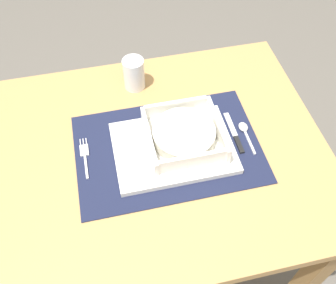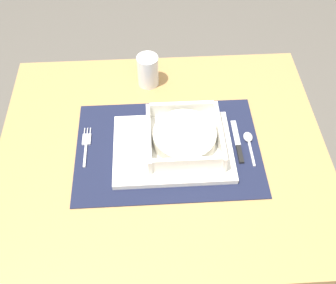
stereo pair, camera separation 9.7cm
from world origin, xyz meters
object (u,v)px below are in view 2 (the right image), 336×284
at_px(butter_knife, 238,144).
at_px(dining_table, 163,172).
at_px(fork, 86,144).
at_px(drinking_glass, 148,72).
at_px(spoon, 249,140).
at_px(porridge_bowl, 184,137).

bearing_deg(butter_knife, dining_table, 179.46).
relative_size(fork, drinking_glass, 1.32).
bearing_deg(drinking_glass, butter_knife, -47.36).
bearing_deg(butter_knife, spoon, 16.22).
bearing_deg(spoon, fork, 179.82).
distance_m(fork, drinking_glass, 0.28).
bearing_deg(drinking_glass, porridge_bowl, -70.72).
bearing_deg(fork, dining_table, -11.54).
distance_m(porridge_bowl, spoon, 0.17).
height_order(fork, drinking_glass, drinking_glass).
xyz_separation_m(spoon, butter_knife, (-0.03, -0.01, -0.00)).
distance_m(porridge_bowl, fork, 0.26).
xyz_separation_m(porridge_bowl, butter_knife, (0.14, -0.00, -0.04)).
relative_size(fork, butter_knife, 0.91).
height_order(porridge_bowl, drinking_glass, drinking_glass).
xyz_separation_m(dining_table, spoon, (0.23, 0.01, 0.12)).
bearing_deg(butter_knife, fork, 175.74).
height_order(porridge_bowl, fork, porridge_bowl).
xyz_separation_m(dining_table, drinking_glass, (-0.03, 0.25, 0.15)).
distance_m(dining_table, spoon, 0.26).
distance_m(butter_knife, drinking_glass, 0.34).
bearing_deg(dining_table, fork, 172.98).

